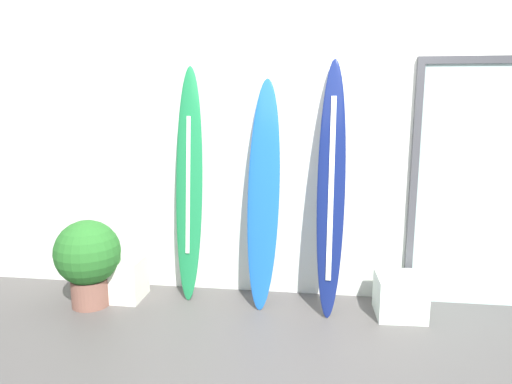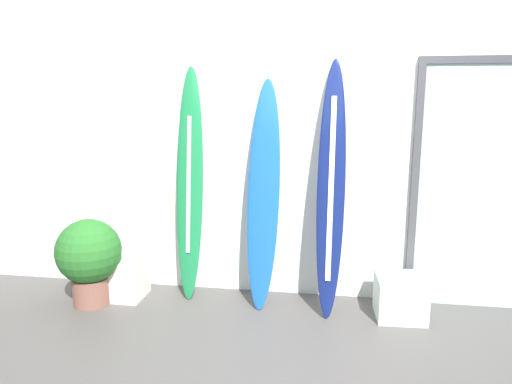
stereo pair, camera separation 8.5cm
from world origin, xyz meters
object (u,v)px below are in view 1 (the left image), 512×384
surfboard_cobalt (264,194)px  surfboard_navy (331,190)px  surfboard_emerald (189,187)px  glass_door (482,182)px  display_block_left (400,296)px  potted_plant (88,257)px  display_block_center (124,278)px

surfboard_cobalt → surfboard_navy: (0.56, -0.04, 0.06)m
surfboard_navy → surfboard_emerald: bearing=175.5°
surfboard_emerald → glass_door: bearing=3.8°
display_block_left → glass_door: (0.66, 0.32, 0.91)m
surfboard_navy → potted_plant: size_ratio=2.77×
glass_door → potted_plant: (-3.27, -0.49, -0.65)m
surfboard_navy → potted_plant: bearing=-173.5°
surfboard_cobalt → display_block_left: (1.14, -0.11, -0.79)m
surfboard_cobalt → surfboard_navy: bearing=-4.6°
surfboard_emerald → display_block_center: size_ratio=5.52×
surfboard_cobalt → surfboard_emerald: bearing=175.5°
potted_plant → surfboard_cobalt: bearing=10.6°
surfboard_cobalt → glass_door: size_ratio=0.92×
display_block_left → glass_door: size_ratio=0.19×
surfboard_cobalt → potted_plant: bearing=-169.4°
surfboard_navy → display_block_center: (-1.80, -0.04, -0.84)m
surfboard_navy → display_block_left: 1.04m
display_block_center → glass_door: size_ratio=0.18×
display_block_center → potted_plant: size_ratio=0.49×
surfboard_navy → display_block_center: surfboard_navy is taller
display_block_left → display_block_center: 2.39m
surfboard_cobalt → surfboard_navy: surfboard_navy is taller
surfboard_emerald → potted_plant: surfboard_emerald is taller
surfboard_cobalt → potted_plant: surfboard_cobalt is taller
surfboard_cobalt → display_block_left: 1.40m
surfboard_navy → display_block_left: bearing=-6.4°
display_block_left → potted_plant: size_ratio=0.54×
surfboard_emerald → surfboard_navy: bearing=-4.5°
surfboard_navy → display_block_left: size_ratio=5.16×
glass_door → display_block_left: bearing=-153.7°
display_block_left → potted_plant: 2.63m
surfboard_navy → glass_door: glass_door is taller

